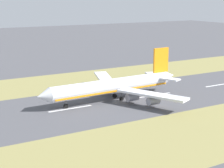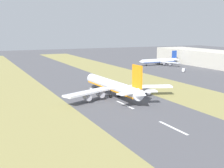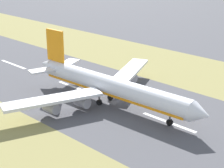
% 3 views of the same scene
% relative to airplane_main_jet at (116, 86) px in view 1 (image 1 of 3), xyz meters
% --- Properties ---
extents(ground_plane, '(800.00, 800.00, 0.00)m').
position_rel_airplane_main_jet_xyz_m(ground_plane, '(-2.34, 0.73, -6.02)').
color(ground_plane, '#4C4C51').
extents(grass_median_west, '(40.00, 600.00, 0.01)m').
position_rel_airplane_main_jet_xyz_m(grass_median_west, '(-47.34, 0.73, -6.02)').
color(grass_median_west, olive).
rests_on(grass_median_west, ground).
extents(grass_median_east, '(40.00, 600.00, 0.01)m').
position_rel_airplane_main_jet_xyz_m(grass_median_east, '(42.66, 0.73, -6.02)').
color(grass_median_east, olive).
rests_on(grass_median_east, ground).
extents(centreline_dash_near, '(1.20, 18.00, 0.01)m').
position_rel_airplane_main_jet_xyz_m(centreline_dash_near, '(-2.34, -58.10, -6.01)').
color(centreline_dash_near, silver).
rests_on(centreline_dash_near, ground).
extents(centreline_dash_mid, '(1.20, 18.00, 0.01)m').
position_rel_airplane_main_jet_xyz_m(centreline_dash_mid, '(-2.34, -18.10, -6.01)').
color(centreline_dash_mid, silver).
rests_on(centreline_dash_mid, ground).
extents(centreline_dash_far, '(1.20, 18.00, 0.01)m').
position_rel_airplane_main_jet_xyz_m(centreline_dash_far, '(-2.34, 21.90, -6.01)').
color(centreline_dash_far, silver).
rests_on(centreline_dash_far, ground).
extents(airplane_main_jet, '(64.08, 67.17, 20.20)m').
position_rel_airplane_main_jet_xyz_m(airplane_main_jet, '(0.00, 0.00, 0.00)').
color(airplane_main_jet, silver).
rests_on(airplane_main_jet, ground).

